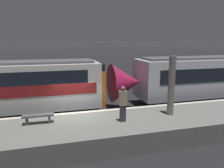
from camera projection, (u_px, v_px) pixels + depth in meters
The scene contains 6 objects.
ground_plane at pixel (77, 129), 12.65m from camera, with size 120.00×120.00×0.00m, color black.
platform at pixel (81, 134), 10.78m from camera, with size 40.00×3.75×1.04m.
station_rear_barrier at pixel (67, 71), 18.56m from camera, with size 50.00×0.15×4.94m.
support_pillar_near at pixel (171, 86), 11.72m from camera, with size 0.36×0.36×3.22m.
person_waiting at pixel (123, 103), 10.84m from camera, with size 0.38×0.24×1.82m.
platform_bench at pixel (38, 117), 10.70m from camera, with size 1.50×0.40×0.45m.
Camera 1 is at (-1.18, -11.99, 5.08)m, focal length 35.00 mm.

